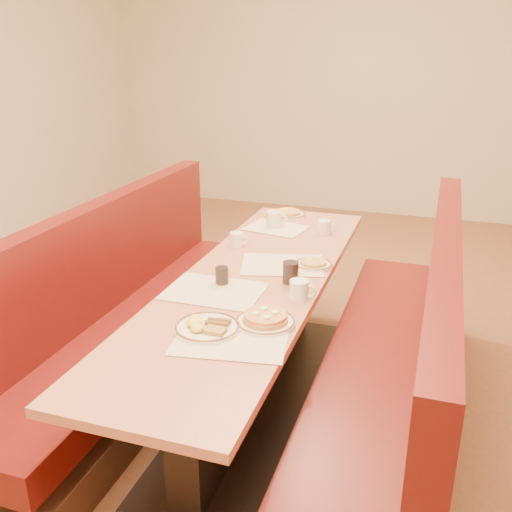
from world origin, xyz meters
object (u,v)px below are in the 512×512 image
(pancake_plate, at_px, (265,320))
(soda_tumbler_mid, at_px, (291,272))
(booth_left, at_px, (129,326))
(coffee_mug_d, at_px, (274,219))
(diner_table, at_px, (253,345))
(coffee_mug_b, at_px, (237,239))
(coffee_mug_a, at_px, (300,290))
(soda_tumbler_near, at_px, (222,276))
(coffee_mug_c, at_px, (325,227))
(eggs_plate, at_px, (206,327))
(booth_right, at_px, (397,371))

(pancake_plate, height_order, soda_tumbler_mid, soda_tumbler_mid)
(booth_left, relative_size, soda_tumbler_mid, 23.20)
(coffee_mug_d, bearing_deg, diner_table, -101.92)
(pancake_plate, xyz_separation_m, coffee_mug_b, (-0.45, 0.87, 0.02))
(coffee_mug_a, xyz_separation_m, soda_tumbler_near, (-0.40, 0.05, -0.01))
(coffee_mug_c, distance_m, soda_tumbler_mid, 0.80)
(booth_left, height_order, soda_tumbler_mid, booth_left)
(pancake_plate, relative_size, soda_tumbler_mid, 2.35)
(coffee_mug_a, bearing_deg, soda_tumbler_near, 170.27)
(coffee_mug_a, height_order, coffee_mug_b, coffee_mug_a)
(coffee_mug_c, xyz_separation_m, coffee_mug_d, (-0.33, 0.04, 0.01))
(pancake_plate, relative_size, soda_tumbler_near, 2.89)
(soda_tumbler_mid, bearing_deg, coffee_mug_a, -62.55)
(coffee_mug_a, bearing_deg, coffee_mug_b, 129.30)
(eggs_plate, bearing_deg, booth_left, 141.41)
(booth_left, xyz_separation_m, coffee_mug_c, (0.92, 0.80, 0.43))
(coffee_mug_d, distance_m, soda_tumbler_mid, 0.90)
(soda_tumbler_mid, bearing_deg, diner_table, -179.40)
(coffee_mug_c, height_order, soda_tumbler_near, soda_tumbler_near)
(booth_left, height_order, coffee_mug_a, booth_left)
(booth_left, distance_m, coffee_mug_c, 1.30)
(coffee_mug_b, bearing_deg, pancake_plate, -71.51)
(coffee_mug_d, relative_size, soda_tumbler_mid, 1.21)
(soda_tumbler_mid, bearing_deg, booth_left, -179.88)
(diner_table, xyz_separation_m, coffee_mug_b, (-0.24, 0.42, 0.42))
(soda_tumbler_mid, bearing_deg, coffee_mug_d, 111.75)
(pancake_plate, bearing_deg, coffee_mug_d, 105.14)
(pancake_plate, distance_m, coffee_mug_a, 0.29)
(diner_table, distance_m, booth_left, 0.73)
(coffee_mug_c, bearing_deg, soda_tumbler_mid, -103.33)
(booth_left, relative_size, pancake_plate, 9.85)
(coffee_mug_d, bearing_deg, soda_tumbler_mid, -89.79)
(diner_table, xyz_separation_m, booth_right, (0.73, 0.00, -0.01))
(coffee_mug_b, distance_m, coffee_mug_c, 0.58)
(eggs_plate, distance_m, coffee_mug_d, 1.43)
(coffee_mug_d, xyz_separation_m, soda_tumbler_near, (0.02, -0.96, -0.01))
(diner_table, bearing_deg, booth_right, 0.00)
(pancake_plate, height_order, soda_tumbler_near, soda_tumbler_near)
(booth_right, height_order, soda_tumbler_mid, booth_right)
(diner_table, bearing_deg, pancake_plate, -65.44)
(diner_table, distance_m, eggs_plate, 0.70)
(booth_right, bearing_deg, soda_tumbler_near, -171.86)
(eggs_plate, xyz_separation_m, coffee_mug_c, (0.20, 1.38, 0.03))
(coffee_mug_c, relative_size, soda_tumbler_mid, 1.06)
(coffee_mug_c, bearing_deg, coffee_mug_d, 159.89)
(coffee_mug_a, relative_size, coffee_mug_c, 1.09)
(booth_right, distance_m, coffee_mug_c, 1.06)
(booth_right, distance_m, coffee_mug_a, 0.65)
(diner_table, bearing_deg, coffee_mug_a, -31.72)
(booth_left, relative_size, booth_right, 1.00)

